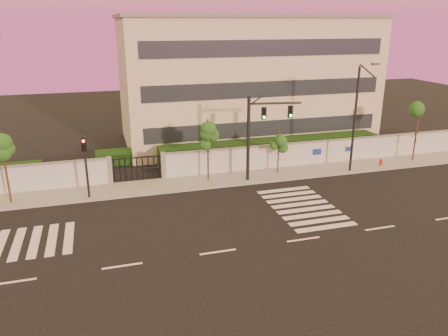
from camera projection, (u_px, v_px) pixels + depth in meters
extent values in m
plane|color=black|center=(218.00, 252.00, 23.23)|extent=(120.00, 120.00, 0.00)
cube|color=gray|center=(180.00, 184.00, 32.75)|extent=(60.00, 3.00, 0.15)
cube|color=#A9ABB0|center=(342.00, 151.00, 37.70)|extent=(31.00, 0.30, 2.00)
cube|color=slate|center=(343.00, 139.00, 37.36)|extent=(31.00, 0.36, 0.12)
cube|color=slate|center=(110.00, 171.00, 32.45)|extent=(0.35, 0.35, 2.20)
cube|color=slate|center=(163.00, 166.00, 33.52)|extent=(0.35, 0.35, 2.20)
cube|color=black|center=(272.00, 150.00, 38.53)|extent=(20.00, 2.00, 1.80)
cube|color=black|center=(132.00, 156.00, 37.69)|extent=(6.00, 1.50, 1.20)
cube|color=beige|center=(245.00, 81.00, 43.72)|extent=(24.00, 12.00, 12.00)
cube|color=#262D38|center=(266.00, 128.00, 39.37)|extent=(22.00, 0.08, 1.40)
cube|color=#262D38|center=(267.00, 89.00, 38.25)|extent=(22.00, 0.08, 1.40)
cube|color=#262D38|center=(269.00, 48.00, 37.13)|extent=(22.00, 0.08, 1.40)
cube|color=slate|center=(246.00, 16.00, 41.77)|extent=(24.40, 12.40, 0.30)
cube|color=silver|center=(0.00, 246.00, 23.85)|extent=(0.50, 4.00, 0.02)
cube|color=silver|center=(17.00, 244.00, 24.09)|extent=(0.50, 4.00, 0.02)
cube|color=silver|center=(35.00, 241.00, 24.33)|extent=(0.50, 4.00, 0.02)
cube|color=silver|center=(52.00, 239.00, 24.57)|extent=(0.50, 4.00, 0.02)
cube|color=silver|center=(69.00, 237.00, 24.81)|extent=(0.50, 4.00, 0.02)
cube|color=silver|center=(326.00, 227.00, 26.01)|extent=(4.00, 0.50, 0.02)
cube|color=silver|center=(319.00, 221.00, 26.83)|extent=(4.00, 0.50, 0.02)
cube|color=silver|center=(312.00, 215.00, 27.65)|extent=(4.00, 0.50, 0.02)
cube|color=silver|center=(306.00, 209.00, 28.46)|extent=(4.00, 0.50, 0.02)
cube|color=silver|center=(300.00, 204.00, 29.28)|extent=(4.00, 0.50, 0.02)
cube|color=silver|center=(294.00, 199.00, 30.10)|extent=(4.00, 0.50, 0.02)
cube|color=silver|center=(289.00, 194.00, 30.92)|extent=(4.00, 0.50, 0.02)
cube|color=silver|center=(284.00, 190.00, 31.74)|extent=(4.00, 0.50, 0.02)
cube|color=silver|center=(14.00, 282.00, 20.56)|extent=(2.00, 0.15, 0.01)
cube|color=silver|center=(122.00, 266.00, 21.89)|extent=(2.00, 0.15, 0.01)
cube|color=silver|center=(218.00, 252.00, 23.23)|extent=(2.00, 0.15, 0.01)
cube|color=silver|center=(303.00, 239.00, 24.57)|extent=(2.00, 0.15, 0.01)
cube|color=silver|center=(380.00, 228.00, 25.90)|extent=(2.00, 0.15, 0.01)
cylinder|color=#382314|center=(6.00, 169.00, 28.46)|extent=(0.13, 0.13, 5.05)
sphere|color=#154A18|center=(2.00, 146.00, 27.98)|extent=(1.23, 1.23, 1.23)
sphere|color=#154A18|center=(11.00, 156.00, 28.53)|extent=(0.94, 0.94, 0.94)
cylinder|color=#382314|center=(208.00, 151.00, 32.73)|extent=(0.13, 0.13, 4.85)
sphere|color=#154A18|center=(208.00, 132.00, 32.26)|extent=(1.19, 1.19, 1.19)
sphere|color=#154A18|center=(212.00, 140.00, 32.79)|extent=(0.91, 0.91, 0.91)
sphere|color=#154A18|center=(204.00, 139.00, 32.18)|extent=(0.87, 0.87, 0.87)
cylinder|color=#382314|center=(278.00, 152.00, 34.46)|extent=(0.11, 0.11, 3.78)
sphere|color=#154A18|center=(279.00, 138.00, 34.10)|extent=(1.01, 1.01, 1.01)
sphere|color=#154A18|center=(282.00, 144.00, 34.53)|extent=(0.77, 0.77, 0.77)
sphere|color=#154A18|center=(276.00, 143.00, 34.02)|extent=(0.73, 0.73, 0.73)
cylinder|color=#382314|center=(416.00, 132.00, 37.29)|extent=(0.13, 0.13, 5.27)
sphere|color=#154A18|center=(419.00, 114.00, 36.79)|extent=(1.22, 1.22, 1.22)
sphere|color=#154A18|center=(420.00, 123.00, 37.34)|extent=(0.93, 0.93, 0.93)
sphere|color=#154A18|center=(416.00, 121.00, 36.71)|extent=(0.89, 0.89, 0.89)
cylinder|color=black|center=(248.00, 140.00, 32.43)|extent=(0.25, 0.25, 6.56)
cylinder|color=black|center=(275.00, 103.00, 32.12)|extent=(4.00, 0.82, 0.17)
cube|color=black|center=(264.00, 113.00, 32.07)|extent=(0.37, 0.19, 0.95)
sphere|color=#0CF259|center=(264.00, 118.00, 32.07)|extent=(0.21, 0.21, 0.21)
cube|color=black|center=(290.00, 112.00, 32.64)|extent=(0.37, 0.19, 0.95)
sphere|color=#0CF259|center=(291.00, 116.00, 32.63)|extent=(0.21, 0.21, 0.21)
cylinder|color=black|center=(86.00, 168.00, 29.44)|extent=(0.16, 0.16, 4.50)
cube|color=black|center=(84.00, 145.00, 28.86)|extent=(0.35, 0.18, 0.90)
sphere|color=red|center=(83.00, 141.00, 28.67)|extent=(0.20, 0.20, 0.20)
cylinder|color=black|center=(354.00, 121.00, 34.20)|extent=(0.19, 0.19, 8.45)
cylinder|color=black|center=(367.00, 70.00, 32.05)|extent=(0.11, 2.02, 0.82)
cube|color=#3F3F44|center=(375.00, 64.00, 31.02)|extent=(0.53, 0.26, 0.16)
cylinder|color=red|center=(381.00, 164.00, 36.71)|extent=(0.21, 0.21, 0.48)
cylinder|color=red|center=(381.00, 161.00, 36.62)|extent=(0.27, 0.27, 0.10)
sphere|color=red|center=(381.00, 160.00, 36.59)|extent=(0.17, 0.17, 0.17)
cylinder|color=red|center=(381.00, 163.00, 36.68)|extent=(0.28, 0.12, 0.10)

